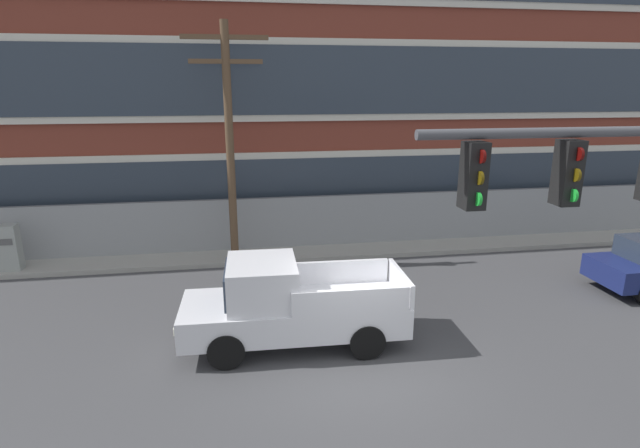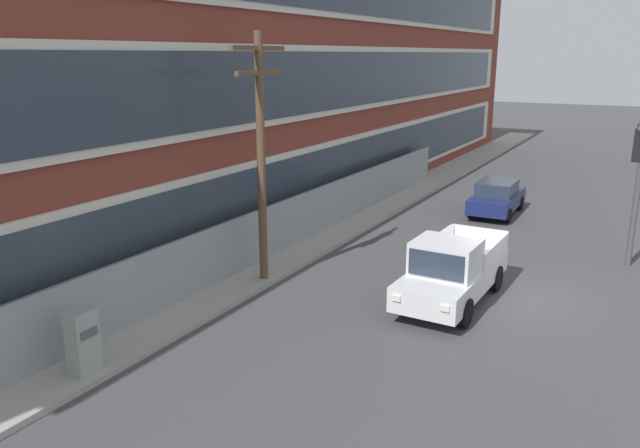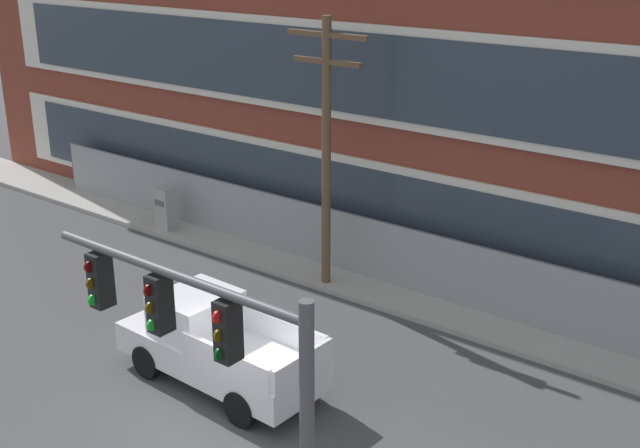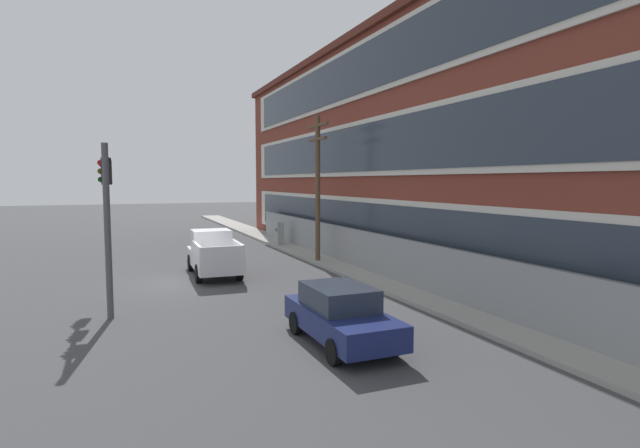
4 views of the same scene
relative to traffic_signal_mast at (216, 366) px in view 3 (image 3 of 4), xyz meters
The scene contains 7 objects.
ground_plane 5.95m from the traffic_signal_mast, 134.27° to the left, with size 160.00×160.00×0.00m, color #424244.
sidewalk_building_side 11.88m from the traffic_signal_mast, 105.80° to the left, with size 80.00×2.09×0.16m, color #9E9B93.
chain_link_fence 12.02m from the traffic_signal_mast, 106.82° to the left, with size 31.85×0.06×2.02m.
traffic_signal_mast is the anchor object (origin of this frame).
pickup_truck_white 7.04m from the traffic_signal_mast, 136.34° to the left, with size 5.21×2.11×2.05m.
utility_pole_near_corner 11.67m from the traffic_signal_mast, 119.94° to the left, with size 2.63×0.26×7.74m.
electrical_cabinet 16.73m from the traffic_signal_mast, 141.55° to the left, with size 0.65×0.46×1.64m.
Camera 3 is at (10.31, -10.03, 9.80)m, focal length 45.00 mm.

